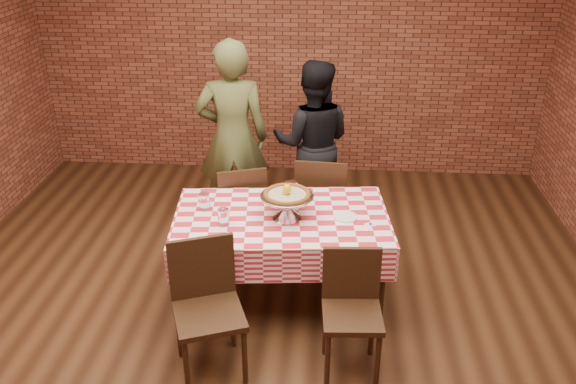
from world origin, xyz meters
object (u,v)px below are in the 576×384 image
object	(u,v)px
pizza_stand	(287,206)
table	(282,260)
water_glass_left	(223,217)
chair_far_right	(322,201)
chair_near_right	(352,319)
chair_far_left	(240,209)
chair_near_left	(209,314)
pizza	(287,195)
condiment_caddy	(291,189)
diner_olive	(233,138)
diner_black	(313,143)
water_glass_right	(205,202)

from	to	relation	value
pizza_stand	table	bearing A→B (deg)	156.29
water_glass_left	chair_far_right	world-z (taller)	chair_far_right
chair_near_right	chair_far_right	world-z (taller)	chair_far_right
water_glass_left	chair_far_left	xyz separation A→B (m)	(-0.02, 0.85, -0.38)
water_glass_left	chair_near_left	distance (m)	0.73
chair_near_right	pizza	bearing A→B (deg)	119.67
pizza	water_glass_left	xyz separation A→B (m)	(-0.44, -0.15, -0.12)
water_glass_left	pizza_stand	bearing A→B (deg)	18.60
chair_near_left	chair_far_right	bearing A→B (deg)	46.67
chair_near_right	chair_far_right	distance (m)	1.60
condiment_caddy	diner_olive	distance (m)	1.04
condiment_caddy	diner_black	bearing A→B (deg)	59.21
pizza_stand	diner_olive	bearing A→B (deg)	116.01
pizza_stand	diner_olive	size ratio (longest dim) A/B	0.22
chair_near_left	water_glass_right	bearing A→B (deg)	81.12
pizza	condiment_caddy	distance (m)	0.36
diner_olive	diner_black	bearing A→B (deg)	-170.50
chair_near_right	chair_far_left	size ratio (longest dim) A/B	0.97
water_glass_left	chair_far_left	bearing A→B (deg)	91.43
chair_near_left	diner_olive	bearing A→B (deg)	73.45
pizza_stand	chair_near_right	xyz separation A→B (m)	(0.47, -0.72, -0.42)
chair_far_right	pizza	bearing A→B (deg)	78.64
pizza	chair_far_right	distance (m)	1.02
chair_near_right	diner_black	world-z (taller)	diner_black
chair_near_right	condiment_caddy	bearing A→B (deg)	110.33
chair_far_right	chair_near_left	bearing A→B (deg)	71.70
chair_far_left	diner_olive	world-z (taller)	diner_olive
table	condiment_caddy	world-z (taller)	condiment_caddy
pizza_stand	chair_far_right	world-z (taller)	pizza_stand
water_glass_right	water_glass_left	bearing A→B (deg)	-51.32
pizza_stand	diner_black	xyz separation A→B (m)	(0.14, 1.42, -0.06)
pizza_stand	chair_far_left	world-z (taller)	pizza_stand
chair_near_right	chair_far_left	bearing A→B (deg)	119.87
condiment_caddy	chair_near_right	distance (m)	1.23
chair_near_left	diner_black	world-z (taller)	diner_black
chair_near_right	diner_black	xyz separation A→B (m)	(-0.34, 2.14, 0.36)
pizza_stand	chair_far_right	xyz separation A→B (m)	(0.24, 0.86, -0.39)
pizza	chair_far_left	distance (m)	0.97
chair_far_right	condiment_caddy	bearing A→B (deg)	69.50
condiment_caddy	diner_black	xyz separation A→B (m)	(0.13, 1.07, -0.03)
condiment_caddy	diner_black	size ratio (longest dim) A/B	0.08
pizza_stand	chair_far_left	bearing A→B (deg)	123.53
table	condiment_caddy	distance (m)	0.55
pizza_stand	condiment_caddy	world-z (taller)	pizza_stand
chair_near_right	pizza_stand	bearing A→B (deg)	119.67
table	diner_black	size ratio (longest dim) A/B	0.98
pizza_stand	condiment_caddy	xyz separation A→B (m)	(0.00, 0.34, -0.03)
pizza	chair_near_left	world-z (taller)	pizza
pizza	diner_black	world-z (taller)	diner_black
table	chair_near_right	bearing A→B (deg)	-55.27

